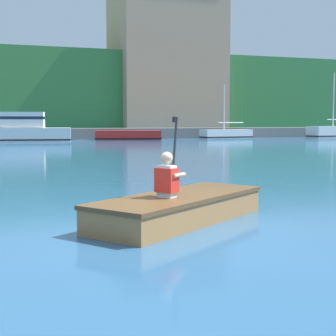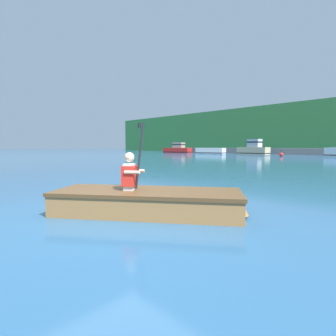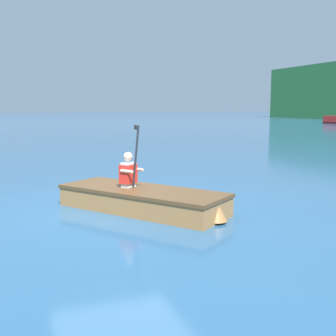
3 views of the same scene
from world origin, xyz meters
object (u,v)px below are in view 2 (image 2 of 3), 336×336
(moored_boat_outer_slip_west, at_px, (210,151))
(person_paddler, at_px, (130,173))
(moored_boat_dock_center_near, at_px, (253,149))
(rowboat_foreground, at_px, (150,200))
(channel_buoy, at_px, (281,155))
(moored_boat_dock_west_end, at_px, (178,149))

(moored_boat_outer_slip_west, xyz_separation_m, person_paddler, (20.74, -31.66, 0.26))
(moored_boat_dock_center_near, bearing_deg, rowboat_foreground, -66.23)
(moored_boat_outer_slip_west, height_order, channel_buoy, moored_boat_outer_slip_west)
(moored_boat_dock_center_near, distance_m, person_paddler, 35.90)
(moored_boat_outer_slip_west, relative_size, rowboat_foreground, 1.53)
(moored_boat_dock_center_near, xyz_separation_m, person_paddler, (14.16, -32.99, -0.11))
(channel_buoy, bearing_deg, moored_boat_dock_center_near, 139.06)
(moored_boat_outer_slip_west, relative_size, person_paddler, 4.30)
(moored_boat_dock_west_end, bearing_deg, moored_boat_dock_center_near, 0.76)
(moored_boat_dock_center_near, distance_m, moored_boat_outer_slip_west, 6.72)
(moored_boat_dock_center_near, bearing_deg, moored_boat_outer_slip_west, -168.60)
(moored_boat_dock_center_near, relative_size, moored_boat_outer_slip_west, 0.97)
(moored_boat_dock_center_near, xyz_separation_m, moored_boat_outer_slip_west, (-6.58, -1.33, -0.37))
(moored_boat_outer_slip_west, bearing_deg, channel_buoy, -17.14)
(person_paddler, height_order, channel_buoy, person_paddler)
(moored_boat_dock_west_end, distance_m, moored_boat_outer_slip_west, 8.12)
(moored_boat_dock_center_near, relative_size, rowboat_foreground, 1.49)
(rowboat_foreground, bearing_deg, moored_boat_outer_slip_west, 123.75)
(moored_boat_outer_slip_west, relative_size, channel_buoy, 6.78)
(moored_boat_dock_west_end, distance_m, rowboat_foreground, 43.67)
(moored_boat_outer_slip_west, distance_m, channel_buoy, 13.16)
(moored_boat_dock_center_near, bearing_deg, moored_boat_dock_west_end, -179.24)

